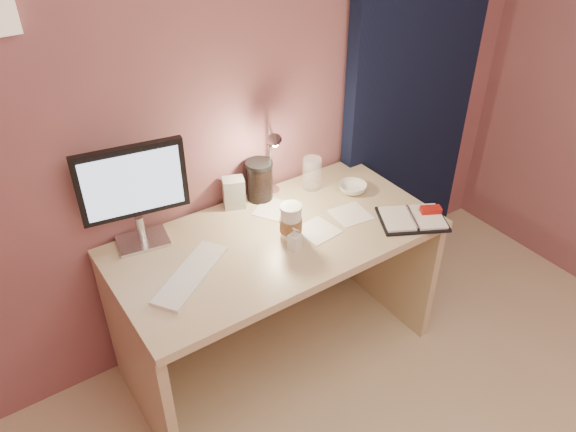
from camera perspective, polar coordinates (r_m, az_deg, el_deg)
room at (r=2.95m, az=11.40°, el=13.80°), size 3.50×3.50×3.50m
desk at (r=2.58m, az=-2.01°, el=-5.20°), size 1.40×0.70×0.73m
monitor at (r=2.28m, az=-15.45°, el=2.81°), size 0.42×0.18×0.45m
keyboard at (r=2.21m, az=-9.82°, el=-5.89°), size 0.40×0.32×0.02m
planner at (r=2.53m, az=12.67°, el=-0.19°), size 0.35×0.32×0.04m
paper_a at (r=2.42m, az=3.01°, el=-1.49°), size 0.17×0.17×0.00m
paper_b at (r=2.53m, az=6.37°, el=0.16°), size 0.17×0.17×0.00m
paper_c at (r=2.54m, az=-1.30°, el=0.68°), size 0.23×0.23×0.00m
coffee_cup at (r=2.34m, az=0.30°, el=-0.63°), size 0.10×0.10×0.15m
clear_cup at (r=2.67m, az=2.44°, el=4.36°), size 0.09×0.09×0.16m
bowl at (r=2.68m, az=6.58°, el=2.84°), size 0.16×0.16×0.04m
lotion_bottle at (r=2.29m, az=0.67°, el=-2.29°), size 0.06×0.06×0.10m
dark_jar at (r=2.59m, az=-2.91°, el=3.45°), size 0.12×0.12×0.17m
product_box at (r=2.54m, az=-5.52°, el=2.38°), size 0.12×0.11×0.14m
desk_lamp at (r=2.51m, az=-0.09°, el=6.32°), size 0.15×0.22×0.37m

